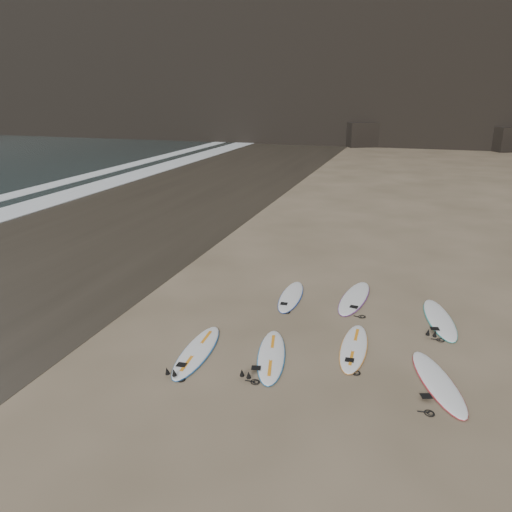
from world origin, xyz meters
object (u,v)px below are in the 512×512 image
(surfboard_0, at_px, (197,351))
(surfboard_3, at_px, (438,382))
(surfboard_5, at_px, (291,296))
(surfboard_7, at_px, (440,319))
(surfboard_1, at_px, (271,355))
(surfboard_6, at_px, (354,298))
(surfboard_2, at_px, (354,347))

(surfboard_0, relative_size, surfboard_3, 1.02)
(surfboard_5, xyz_separation_m, surfboard_7, (4.03, -0.31, 0.00))
(surfboard_1, relative_size, surfboard_5, 1.03)
(surfboard_6, height_order, surfboard_7, surfboard_6)
(surfboard_1, distance_m, surfboard_6, 4.08)
(surfboard_1, height_order, surfboard_3, surfboard_3)
(surfboard_1, xyz_separation_m, surfboard_6, (1.35, 3.85, 0.00))
(surfboard_1, distance_m, surfboard_3, 3.51)
(surfboard_2, height_order, surfboard_6, surfboard_6)
(surfboard_7, bearing_deg, surfboard_5, 164.53)
(surfboard_1, distance_m, surfboard_5, 3.44)
(surfboard_3, height_order, surfboard_7, surfboard_7)
(surfboard_0, xyz_separation_m, surfboard_5, (1.26, 3.74, -0.00))
(surfboard_0, height_order, surfboard_2, surfboard_0)
(surfboard_1, height_order, surfboard_2, surfboard_1)
(surfboard_2, xyz_separation_m, surfboard_3, (1.80, -0.93, 0.00))
(surfboard_2, bearing_deg, surfboard_1, -152.49)
(surfboard_1, bearing_deg, surfboard_3, -12.58)
(surfboard_1, height_order, surfboard_6, surfboard_6)
(surfboard_3, bearing_deg, surfboard_0, 163.87)
(surfboard_2, height_order, surfboard_7, surfboard_7)
(surfboard_5, height_order, surfboard_6, surfboard_6)
(surfboard_1, bearing_deg, surfboard_2, 16.10)
(surfboard_3, height_order, surfboard_5, surfboard_3)
(surfboard_2, relative_size, surfboard_3, 0.96)
(surfboard_0, relative_size, surfboard_7, 1.00)
(surfboard_5, relative_size, surfboard_7, 0.93)
(surfboard_0, relative_size, surfboard_2, 1.06)
(surfboard_0, xyz_separation_m, surfboard_7, (5.29, 3.43, 0.00))
(surfboard_0, xyz_separation_m, surfboard_2, (3.37, 1.26, -0.00))
(surfboard_3, xyz_separation_m, surfboard_5, (-3.91, 3.41, -0.00))
(surfboard_6, bearing_deg, surfboard_2, -77.25)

